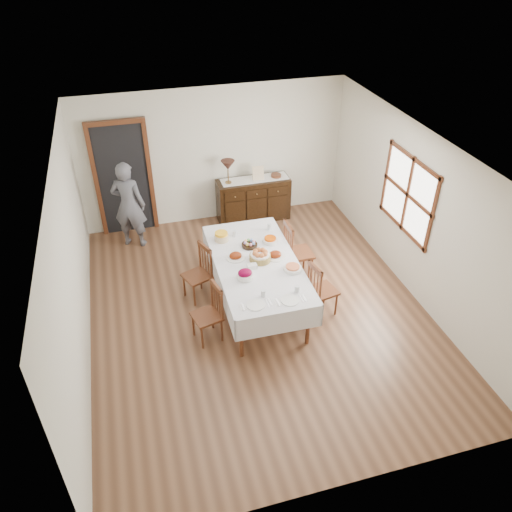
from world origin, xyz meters
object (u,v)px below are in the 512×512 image
object	(u,v)px
chair_left_far	(199,272)
chair_right_near	(320,289)
sideboard	(253,199)
chair_right_far	(296,251)
table_lamp	(228,166)
dining_table	(256,267)
person	(128,202)
chair_left_near	(210,312)

from	to	relation	value
chair_left_far	chair_right_near	size ratio (longest dim) A/B	1.01
chair_right_near	sideboard	xyz separation A→B (m)	(-0.20, 3.02, -0.04)
chair_right_far	table_lamp	size ratio (longest dim) A/B	2.25
chair_right_near	table_lamp	xyz separation A→B (m)	(-0.69, 3.02, 0.74)
chair_left_far	chair_right_far	bearing A→B (deg)	71.53
dining_table	person	world-z (taller)	person
chair_left_near	chair_left_far	distance (m)	0.96
dining_table	chair_left_near	distance (m)	1.01
chair_left_near	chair_right_near	size ratio (longest dim) A/B	0.99
chair_left_near	table_lamp	xyz separation A→B (m)	(1.00, 3.09, 0.74)
dining_table	person	xyz separation A→B (m)	(-1.70, 2.28, 0.14)
sideboard	table_lamp	size ratio (longest dim) A/B	3.06
dining_table	chair_right_near	xyz separation A→B (m)	(0.87, -0.44, -0.26)
chair_left_near	sideboard	xyz separation A→B (m)	(1.49, 3.09, -0.04)
chair_right_far	dining_table	bearing A→B (deg)	122.21
chair_right_far	chair_right_near	bearing A→B (deg)	-177.73
dining_table	chair_left_far	xyz separation A→B (m)	(-0.80, 0.44, -0.26)
sideboard	chair_left_far	bearing A→B (deg)	-124.38
person	sideboard	bearing A→B (deg)	-151.68
chair_right_near	person	xyz separation A→B (m)	(-2.56, 2.73, 0.40)
person	chair_right_near	bearing A→B (deg)	154.41
person	chair_left_far	bearing A→B (deg)	137.27
table_lamp	person	bearing A→B (deg)	-171.22
chair_right_near	sideboard	size ratio (longest dim) A/B	0.65
chair_right_near	sideboard	distance (m)	3.03
chair_left_near	chair_left_far	world-z (taller)	chair_left_far
chair_left_far	table_lamp	distance (m)	2.45
table_lamp	chair_left_near	bearing A→B (deg)	-107.98
chair_left_near	person	bearing A→B (deg)	-176.59
chair_left_far	sideboard	distance (m)	2.59
dining_table	chair_left_far	size ratio (longest dim) A/B	2.60
chair_left_near	chair_right_far	xyz separation A→B (m)	(1.64, 1.04, 0.06)
chair_left_far	sideboard	world-z (taller)	chair_left_far
dining_table	person	bearing A→B (deg)	127.49
chair_right_far	person	world-z (taller)	person
chair_left_near	sideboard	distance (m)	3.43
dining_table	person	distance (m)	2.85
chair_left_far	sideboard	bearing A→B (deg)	124.23
chair_left_near	chair_right_near	distance (m)	1.69
chair_left_near	chair_right_far	bearing A→B (deg)	108.55
sideboard	table_lamp	world-z (taller)	table_lamp
chair_left_far	person	distance (m)	2.09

